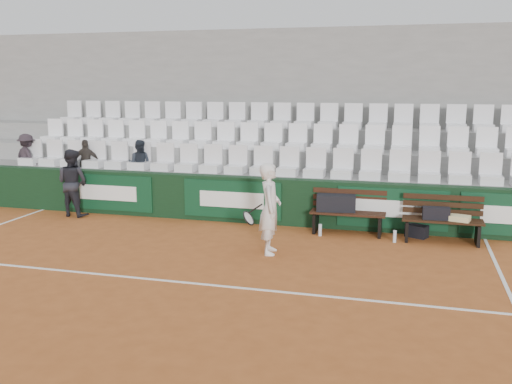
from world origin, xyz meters
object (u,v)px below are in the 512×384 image
(ball_kid, at_px, (72,183))
(spectator_b, at_px, (85,144))
(tennis_player, at_px, (270,209))
(sports_bag_ground, at_px, (417,231))
(bench_left, at_px, (347,223))
(spectator_c, at_px, (139,145))
(bench_right, at_px, (442,231))
(sports_bag_left, at_px, (336,203))
(water_bottle_near, at_px, (320,230))
(spectator_a, at_px, (26,140))
(sports_bag_right, at_px, (436,213))
(water_bottle_far, at_px, (395,236))

(ball_kid, distance_m, spectator_b, 1.27)
(tennis_player, bearing_deg, sports_bag_ground, 35.35)
(ball_kid, bearing_deg, bench_left, -171.76)
(spectator_c, bearing_deg, spectator_b, -7.13)
(bench_right, relative_size, spectator_c, 1.31)
(sports_bag_left, xyz_separation_m, ball_kid, (-6.02, -0.09, 0.16))
(bench_right, bearing_deg, water_bottle_near, -175.62)
(spectator_a, distance_m, spectator_c, 3.11)
(tennis_player, distance_m, spectator_c, 4.74)
(bench_left, bearing_deg, sports_bag_ground, 3.87)
(ball_kid, height_order, spectator_a, spectator_a)
(sports_bag_right, height_order, water_bottle_far, sports_bag_right)
(spectator_a, xyz_separation_m, spectator_b, (1.68, 0.00, -0.05))
(spectator_a, bearing_deg, sports_bag_right, -164.22)
(tennis_player, bearing_deg, bench_right, 27.56)
(ball_kid, bearing_deg, spectator_c, -133.37)
(bench_left, bearing_deg, sports_bag_left, 171.72)
(bench_right, xyz_separation_m, ball_kid, (-8.09, 0.09, 0.55))
(bench_right, relative_size, water_bottle_far, 6.34)
(sports_bag_left, distance_m, spectator_a, 8.03)
(tennis_player, bearing_deg, water_bottle_far, 31.24)
(bench_right, relative_size, spectator_a, 1.24)
(bench_right, distance_m, spectator_a, 10.14)
(water_bottle_far, bearing_deg, tennis_player, -148.76)
(sports_bag_right, xyz_separation_m, sports_bag_ground, (-0.33, 0.27, -0.44))
(bench_left, distance_m, water_bottle_near, 0.61)
(sports_bag_ground, height_order, spectator_a, spectator_a)
(water_bottle_near, relative_size, spectator_c, 0.21)
(ball_kid, relative_size, spectator_a, 1.27)
(sports_bag_left, xyz_separation_m, tennis_player, (-0.95, -1.76, 0.20))
(sports_bag_ground, distance_m, spectator_c, 6.63)
(spectator_a, height_order, spectator_b, spectator_a)
(water_bottle_near, distance_m, spectator_a, 7.91)
(water_bottle_far, relative_size, tennis_player, 0.14)
(sports_bag_left, relative_size, spectator_b, 0.70)
(tennis_player, bearing_deg, spectator_b, 153.43)
(sports_bag_right, height_order, spectator_b, spectator_b)
(water_bottle_far, xyz_separation_m, ball_kid, (-7.22, 0.36, 0.65))
(bench_left, relative_size, sports_bag_right, 3.00)
(water_bottle_near, distance_m, ball_kid, 5.81)
(sports_bag_right, relative_size, spectator_a, 0.41)
(water_bottle_near, relative_size, spectator_a, 0.20)
(sports_bag_right, bearing_deg, water_bottle_far, -161.78)
(sports_bag_left, distance_m, spectator_c, 4.98)
(water_bottle_near, bearing_deg, spectator_b, 168.23)
(spectator_a, distance_m, spectator_b, 1.68)
(sports_bag_ground, relative_size, water_bottle_far, 1.72)
(sports_bag_right, relative_size, sports_bag_ground, 1.23)
(water_bottle_near, distance_m, spectator_c, 4.94)
(water_bottle_far, bearing_deg, bench_left, 156.15)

